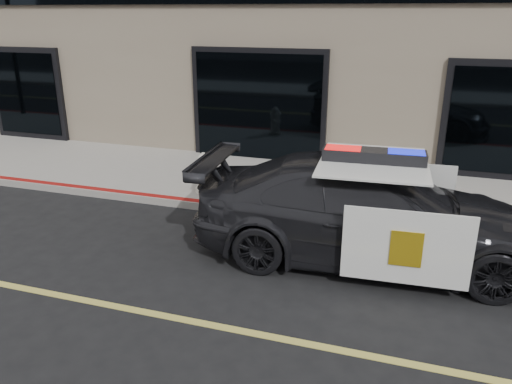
% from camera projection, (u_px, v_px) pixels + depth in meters
% --- Properties ---
extents(ground, '(120.00, 120.00, 0.00)m').
position_uv_depth(ground, '(169.00, 317.00, 6.40)').
color(ground, black).
rests_on(ground, ground).
extents(sidewalk_n, '(60.00, 3.50, 0.15)m').
position_uv_depth(sidewalk_n, '(278.00, 184.00, 11.07)').
color(sidewalk_n, gray).
rests_on(sidewalk_n, ground).
extents(police_car, '(2.85, 5.66, 1.77)m').
position_uv_depth(police_car, '(370.00, 211.00, 7.70)').
color(police_car, black).
rests_on(police_car, ground).
extents(fire_hydrant, '(0.38, 0.52, 0.83)m').
position_uv_depth(fire_hydrant, '(204.00, 174.00, 10.27)').
color(fire_hydrant, silver).
rests_on(fire_hydrant, sidewalk_n).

